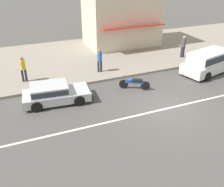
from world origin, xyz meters
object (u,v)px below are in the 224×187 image
hatchback_silver_0 (54,93)px  pedestrian_by_shop (183,45)px  motorcycle_0 (134,83)px  minivan_white_1 (210,61)px  pedestrian_far_end (23,67)px  pedestrian_near_clock (100,59)px  shopfront_mid_block (122,15)px

hatchback_silver_0 → pedestrian_by_shop: bearing=16.2°
motorcycle_0 → minivan_white_1: bearing=3.6°
pedestrian_far_end → pedestrian_near_clock: bearing=-3.9°
pedestrian_by_shop → shopfront_mid_block: (-3.04, 5.18, 1.61)m
hatchback_silver_0 → pedestrian_far_end: (-1.26, 3.22, 0.54)m
motorcycle_0 → pedestrian_far_end: pedestrian_far_end is taller
pedestrian_near_clock → pedestrian_far_end: bearing=176.1°
minivan_white_1 → shopfront_mid_block: (-3.10, 8.23, 1.92)m
shopfront_mid_block → pedestrian_near_clock: bearing=-127.1°
minivan_white_1 → pedestrian_far_end: (-12.30, 3.08, 0.28)m
minivan_white_1 → hatchback_silver_0: bearing=-179.3°
minivan_white_1 → motorcycle_0: bearing=-176.4°
hatchback_silver_0 → motorcycle_0: hatchback_silver_0 is taller
motorcycle_0 → pedestrian_near_clock: size_ratio=1.02×
pedestrian_far_end → shopfront_mid_block: 10.67m
motorcycle_0 → pedestrian_by_shop: (6.07, 3.44, 0.74)m
pedestrian_by_shop → shopfront_mid_block: 6.22m
minivan_white_1 → pedestrian_by_shop: bearing=91.1°
hatchback_silver_0 → pedestrian_far_end: pedestrian_far_end is taller
motorcycle_0 → pedestrian_by_shop: 7.02m
hatchback_silver_0 → motorcycle_0: (4.90, -0.25, -0.17)m
minivan_white_1 → pedestrian_near_clock: size_ratio=3.05×
pedestrian_far_end → pedestrian_by_shop: bearing=-0.1°
motorcycle_0 → shopfront_mid_block: size_ratio=0.26×
pedestrian_near_clock → motorcycle_0: bearing=-70.4°
pedestrian_near_clock → shopfront_mid_block: (4.15, 5.49, 1.67)m
pedestrian_far_end → minivan_white_1: bearing=-14.1°
motorcycle_0 → shopfront_mid_block: bearing=70.6°
pedestrian_far_end → shopfront_mid_block: bearing=29.2°
pedestrian_by_shop → shopfront_mid_block: size_ratio=0.27×
minivan_white_1 → pedestrian_by_shop: pedestrian_by_shop is taller
motorcycle_0 → pedestrian_by_shop: size_ratio=0.97×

